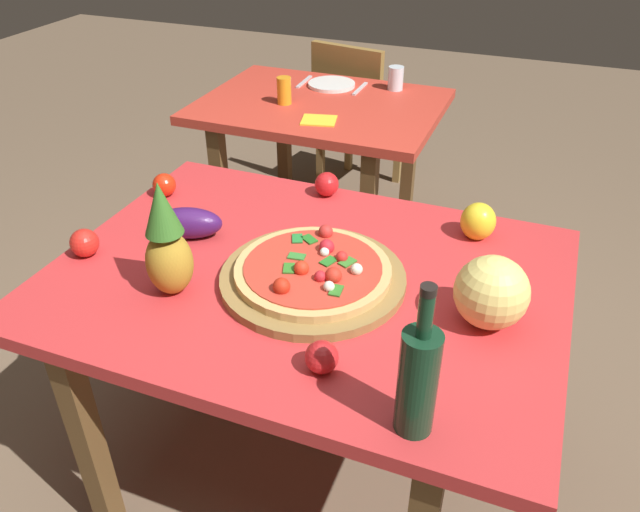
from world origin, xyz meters
name	(u,v)px	position (x,y,z in m)	size (l,w,h in m)	color
ground_plane	(309,458)	(0.00, 0.00, 0.00)	(10.00, 10.00, 0.00)	brown
display_table	(307,298)	(0.00, 0.00, 0.66)	(1.33, 0.98, 0.74)	brown
background_table	(320,125)	(-0.44, 1.24, 0.63)	(1.04, 0.78, 0.74)	brown
dining_chair	(355,111)	(-0.48, 1.86, 0.48)	(0.47, 0.47, 0.85)	olive
pizza_board	(313,278)	(0.03, -0.03, 0.75)	(0.48, 0.48, 0.03)	olive
pizza	(314,269)	(0.03, -0.03, 0.78)	(0.40, 0.40, 0.06)	tan
wine_bottle	(418,379)	(0.39, -0.40, 0.87)	(0.08, 0.08, 0.34)	#143621
pineapple_left	(167,245)	(-0.28, -0.19, 0.88)	(0.12, 0.12, 0.31)	#AE8728
melon	(491,292)	(0.47, -0.03, 0.83)	(0.17, 0.17, 0.17)	#EEDC74
bell_pepper	(478,221)	(0.38, 0.35, 0.79)	(0.10, 0.10, 0.11)	yellow
eggplant	(187,223)	(-0.39, 0.05, 0.79)	(0.20, 0.09, 0.09)	#3D1755
tomato_near_board	(84,243)	(-0.60, -0.14, 0.78)	(0.08, 0.08, 0.08)	red
tomato_beside_pepper	(322,357)	(0.17, -0.32, 0.78)	(0.07, 0.07, 0.07)	red
tomato_by_bottle	(164,185)	(-0.59, 0.24, 0.78)	(0.07, 0.07, 0.07)	red
tomato_at_corner	(327,184)	(-0.11, 0.43, 0.78)	(0.08, 0.08, 0.08)	red
drinking_glass_juice	(284,91)	(-0.58, 1.16, 0.80)	(0.06, 0.06, 0.12)	orange
drinking_glass_water	(396,78)	(-0.18, 1.52, 0.79)	(0.07, 0.07, 0.11)	silver
dinner_plate	(332,84)	(-0.47, 1.46, 0.75)	(0.22, 0.22, 0.02)	white
fork_utensil	(304,82)	(-0.61, 1.46, 0.74)	(0.02, 0.18, 0.01)	silver
knife_utensil	(360,89)	(-0.33, 1.46, 0.74)	(0.02, 0.18, 0.01)	silver
napkin_folded	(319,120)	(-0.37, 1.03, 0.74)	(0.14, 0.12, 0.01)	yellow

